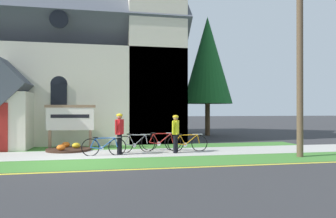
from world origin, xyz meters
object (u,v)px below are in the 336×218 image
cyclist_in_blue_jersey (176,131)px  roadside_conifer (207,60)px  church_sign (70,119)px  utility_pole (298,21)px  bicycle_red (136,143)px  bicycle_orange (161,142)px  bicycle_white (104,146)px  bicycle_black (187,143)px  cyclist_in_green_jersey (120,131)px

cyclist_in_blue_jersey → roadside_conifer: roadside_conifer is taller
church_sign → utility_pole: size_ratio=0.24×
cyclist_in_blue_jersey → roadside_conifer: size_ratio=0.19×
bicycle_red → church_sign: bearing=150.8°
church_sign → cyclist_in_blue_jersey: (4.45, -2.17, -0.45)m
bicycle_orange → utility_pole: (4.81, -2.88, 4.83)m
church_sign → bicycle_white: size_ratio=1.31×
church_sign → roadside_conifer: 11.24m
bicycle_orange → bicycle_red: size_ratio=1.01×
church_sign → bicycle_orange: 4.29m
church_sign → bicycle_black: 5.45m
bicycle_red → roadside_conifer: bearing=53.4°
roadside_conifer → cyclist_in_blue_jersey: bearing=-116.5°
bicycle_red → bicycle_black: bicycle_red is taller
cyclist_in_green_jersey → bicycle_orange: bearing=28.3°
church_sign → cyclist_in_green_jersey: church_sign is taller
bicycle_red → roadside_conifer: roadside_conifer is taller
bicycle_white → cyclist_in_green_jersey: (0.62, 0.14, 0.60)m
cyclist_in_blue_jersey → church_sign: bearing=154.0°
bicycle_red → cyclist_in_green_jersey: (-0.72, -0.60, 0.59)m
bicycle_red → cyclist_in_green_jersey: 1.11m
cyclist_in_blue_jersey → roadside_conifer: (4.13, 8.28, 4.37)m
bicycle_red → bicycle_black: 2.21m
bicycle_red → utility_pole: bearing=-22.7°
bicycle_black → cyclist_in_green_jersey: size_ratio=1.05×
bicycle_orange → cyclist_in_blue_jersey: bearing=-64.5°
bicycle_black → church_sign: bearing=161.2°
church_sign → bicycle_white: church_sign is taller
bicycle_black → cyclist_in_blue_jersey: bearing=-144.1°
cyclist_in_green_jersey → roadside_conifer: (6.44, 8.31, 4.32)m
bicycle_black → roadside_conifer: roadside_conifer is taller
church_sign → roadside_conifer: bearing=35.4°
utility_pole → roadside_conifer: (-0.22, 10.20, 0.08)m
bicycle_black → bicycle_white: size_ratio=1.00×
bicycle_orange → cyclist_in_green_jersey: bearing=-151.7°
roadside_conifer → utility_pole: bearing=-88.8°
church_sign → bicycle_black: (5.07, -1.72, -1.00)m
bicycle_red → cyclist_in_blue_jersey: cyclist_in_blue_jersey is taller
utility_pole → cyclist_in_green_jersey: bearing=164.2°
cyclist_in_green_jersey → roadside_conifer: bearing=52.2°
bicycle_black → cyclist_in_blue_jersey: 0.94m
bicycle_red → bicycle_black: size_ratio=0.97×
cyclist_in_blue_jersey → utility_pole: utility_pole is taller
bicycle_white → roadside_conifer: (7.06, 8.45, 4.93)m
cyclist_in_green_jersey → utility_pole: (6.66, -1.88, 4.24)m
bicycle_white → cyclist_in_green_jersey: 0.88m
bicycle_black → cyclist_in_green_jersey: 3.03m
bicycle_white → cyclist_in_blue_jersey: 2.99m
bicycle_orange → bicycle_white: bicycle_orange is taller
bicycle_black → utility_pole: 6.55m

